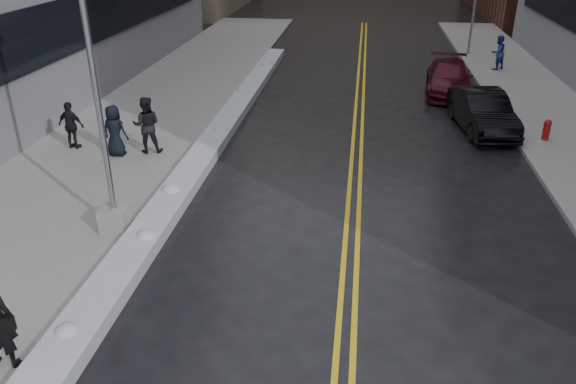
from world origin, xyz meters
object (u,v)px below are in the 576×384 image
(lamppost, at_px, (103,139))
(pedestrian_d, at_px, (71,125))
(pedestrian_b, at_px, (147,125))
(pedestrian_east, at_px, (498,52))
(car_black, at_px, (482,111))
(fire_hydrant, at_px, (547,129))
(car_maroon, at_px, (449,78))
(pedestrian_c, at_px, (115,131))

(lamppost, distance_m, pedestrian_d, 6.43)
(pedestrian_b, xyz_separation_m, pedestrian_d, (-2.61, -0.01, -0.13))
(pedestrian_east, relative_size, car_black, 0.39)
(fire_hydrant, bearing_deg, car_black, 150.45)
(fire_hydrant, height_order, pedestrian_b, pedestrian_b)
(pedestrian_d, xyz_separation_m, car_maroon, (13.33, 8.97, -0.25))
(pedestrian_east, relative_size, car_maroon, 0.36)
(pedestrian_c, distance_m, car_black, 13.03)
(lamppost, distance_m, pedestrian_east, 22.33)
(pedestrian_east, height_order, car_black, pedestrian_east)
(pedestrian_d, height_order, car_black, pedestrian_d)
(pedestrian_b, height_order, car_maroon, pedestrian_b)
(pedestrian_b, distance_m, pedestrian_d, 2.61)
(pedestrian_c, xyz_separation_m, pedestrian_east, (14.55, 13.70, 0.02))
(pedestrian_east, distance_m, car_black, 9.52)
(lamppost, distance_m, car_black, 13.89)
(fire_hydrant, height_order, car_black, car_black)
(pedestrian_b, distance_m, pedestrian_c, 1.02)
(lamppost, xyz_separation_m, car_maroon, (9.71, 14.04, -1.84))
(lamppost, bearing_deg, pedestrian_east, 55.51)
(pedestrian_d, relative_size, pedestrian_east, 0.93)
(lamppost, height_order, car_black, lamppost)
(car_black, bearing_deg, lamppost, -146.02)
(lamppost, bearing_deg, car_black, 41.56)
(lamppost, relative_size, fire_hydrant, 10.45)
(pedestrian_b, height_order, pedestrian_east, pedestrian_b)
(pedestrian_b, xyz_separation_m, pedestrian_east, (13.63, 13.27, -0.08))
(car_black, xyz_separation_m, car_maroon, (-0.59, 4.91, -0.03))
(pedestrian_east, bearing_deg, pedestrian_c, 7.57)
(car_black, bearing_deg, pedestrian_d, -171.32)
(lamppost, distance_m, pedestrian_c, 5.28)
(pedestrian_east, bearing_deg, car_black, 40.21)
(car_black, bearing_deg, pedestrian_b, -167.90)
(lamppost, bearing_deg, pedestrian_b, 101.27)
(fire_hydrant, distance_m, pedestrian_c, 14.63)
(lamppost, distance_m, pedestrian_b, 5.39)
(fire_hydrant, distance_m, car_black, 2.30)
(pedestrian_c, bearing_deg, fire_hydrant, -158.19)
(car_maroon, bearing_deg, lamppost, -119.66)
(pedestrian_c, relative_size, pedestrian_east, 0.98)
(pedestrian_east, bearing_deg, pedestrian_b, 8.53)
(fire_hydrant, relative_size, pedestrian_d, 0.46)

